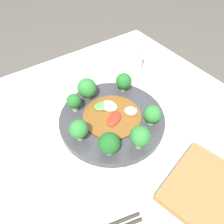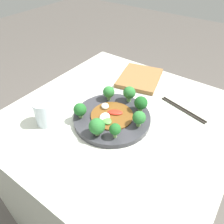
# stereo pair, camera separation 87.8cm
# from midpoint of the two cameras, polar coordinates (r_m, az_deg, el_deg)

# --- Properties ---
(ground_plane) EXTENTS (8.00, 8.00, 0.00)m
(ground_plane) POSITION_cam_midpoint_polar(r_m,az_deg,el_deg) (1.34, -8.62, -37.45)
(ground_plane) COLOR #4C4742
(table) EXTENTS (0.87, 0.86, 0.76)m
(table) POSITION_cam_midpoint_polar(r_m,az_deg,el_deg) (0.97, -11.19, -32.50)
(table) COLOR #B7BCAD
(table) RESTS_ON ground_plane
(plate) EXTENTS (0.30, 0.30, 0.02)m
(plate) POSITION_cam_midpoint_polar(r_m,az_deg,el_deg) (0.62, -20.09, -22.86)
(plate) COLOR #333338
(plate) RESTS_ON table
(broccoli_west) EXTENTS (0.05, 0.05, 0.07)m
(broccoli_west) POSITION_cam_midpoint_polar(r_m,az_deg,el_deg) (0.60, -12.10, -13.11)
(broccoli_west) COLOR #70A356
(broccoli_west) RESTS_ON plate
(broccoli_north) EXTENTS (0.05, 0.05, 0.06)m
(broccoli_north) POSITION_cam_midpoint_polar(r_m,az_deg,el_deg) (0.53, -11.84, -26.73)
(broccoli_north) COLOR #7AAD5B
(broccoli_north) RESTS_ON plate
(broccoli_east) EXTENTS (0.06, 0.06, 0.07)m
(broccoli_east) POSITION_cam_midpoint_polar(r_m,az_deg,el_deg) (0.56, -30.10, -28.25)
(broccoli_east) COLOR #89B76B
(broccoli_east) RESTS_ON plate
(broccoli_northeast) EXTENTS (0.04, 0.04, 0.06)m
(broccoli_northeast) POSITION_cam_midpoint_polar(r_m,az_deg,el_deg) (0.53, -23.79, -31.11)
(broccoli_northeast) COLOR #89B76B
(broccoli_northeast) RESTS_ON plate
(broccoli_southeast) EXTENTS (0.05, 0.05, 0.06)m
(broccoli_southeast) POSITION_cam_midpoint_polar(r_m,az_deg,el_deg) (0.63, -32.33, -19.32)
(broccoli_southeast) COLOR #89B76B
(broccoli_southeast) RESTS_ON plate
(broccoli_southwest) EXTENTS (0.05, 0.05, 0.06)m
(broccoli_southwest) POSITION_cam_midpoint_polar(r_m,az_deg,el_deg) (0.64, -19.58, -12.03)
(broccoli_southwest) COLOR #70A356
(broccoli_southwest) RESTS_ON plate
(broccoli_northwest) EXTENTS (0.05, 0.05, 0.07)m
(broccoli_northwest) POSITION_cam_midpoint_polar(r_m,az_deg,el_deg) (0.56, -8.80, -18.77)
(broccoli_northwest) COLOR #7AAD5B
(broccoli_northwest) RESTS_ON plate
(stirfry_center) EXTENTS (0.17, 0.17, 0.02)m
(stirfry_center) POSITION_cam_midpoint_polar(r_m,az_deg,el_deg) (0.60, -21.13, -22.12)
(stirfry_center) COLOR brown
(stirfry_center) RESTS_ON plate
(drinking_glass) EXTENTS (0.07, 0.07, 0.10)m
(drinking_glass) POSITION_cam_midpoint_polar(r_m,az_deg,el_deg) (0.71, -42.32, -18.06)
(drinking_glass) COLOR silver
(drinking_glass) RESTS_ON table
(chopsticks) EXTENTS (0.07, 0.21, 0.01)m
(chopsticks) POSITION_cam_midpoint_polar(r_m,az_deg,el_deg) (0.63, 10.03, -19.04)
(chopsticks) COLOR #2D2823
(chopsticks) RESTS_ON table
(cutting_board) EXTENTS (0.27, 0.24, 0.02)m
(cutting_board) POSITION_cam_midpoint_polar(r_m,az_deg,el_deg) (0.77, -4.15, -3.31)
(cutting_board) COLOR brown
(cutting_board) RESTS_ON table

